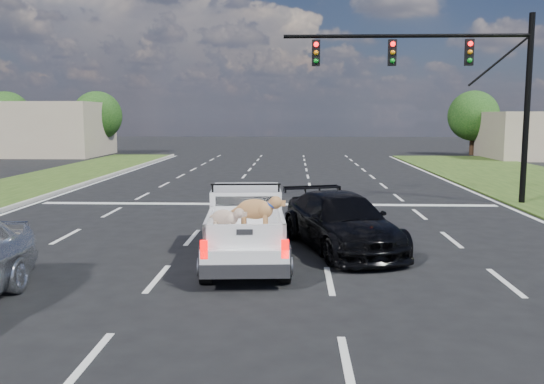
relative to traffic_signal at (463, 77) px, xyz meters
The scene contains 9 objects.
ground 13.58m from the traffic_signal, 124.43° to the right, with size 160.00×160.00×0.00m, color black.
road_markings 9.46m from the traffic_signal, 151.33° to the right, with size 17.75×60.00×0.01m.
traffic_signal is the anchor object (origin of this frame).
building_left 37.37m from the traffic_signal, 136.84° to the left, with size 10.00×8.00×4.40m, color tan.
tree_far_b 41.61m from the traffic_signal, 138.60° to the left, with size 4.20×4.20×5.40m.
tree_far_c 36.01m from the traffic_signal, 130.14° to the left, with size 4.20×4.20×5.40m.
tree_far_d 28.91m from the traffic_signal, 72.25° to the left, with size 4.20×4.20×5.40m.
pickup_truck 12.11m from the traffic_signal, 129.32° to the right, with size 2.08×4.85×1.77m.
black_coupe 10.05m from the traffic_signal, 122.87° to the right, with size 1.93×4.76×1.38m, color black.
Camera 1 is at (1.04, -11.29, 3.30)m, focal length 38.00 mm.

